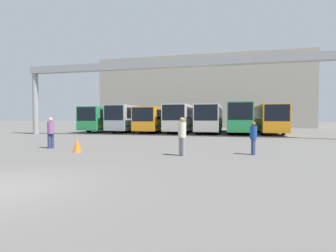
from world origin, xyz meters
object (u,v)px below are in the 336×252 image
(pedestrian_mid_left, at_px, (253,137))
(bus_slot_6, at_px, (268,117))
(bus_slot_1, at_px, (131,117))
(pedestrian_near_left, at_px, (51,132))
(traffic_cone, at_px, (77,145))
(bus_slot_3, at_px, (184,117))
(bus_slot_0, at_px, (109,118))
(bus_slot_2, at_px, (158,118))
(bus_slot_5, at_px, (239,116))
(pedestrian_mid_right, at_px, (182,135))
(bus_slot_4, at_px, (210,117))

(pedestrian_mid_left, bearing_deg, bus_slot_6, -173.79)
(bus_slot_1, xyz_separation_m, pedestrian_near_left, (2.00, -17.72, -0.88))
(pedestrian_mid_left, height_order, traffic_cone, pedestrian_mid_left)
(bus_slot_3, xyz_separation_m, pedestrian_near_left, (-4.58, -18.61, -0.88))
(bus_slot_6, bearing_deg, pedestrian_near_left, -127.45)
(bus_slot_0, bearing_deg, bus_slot_2, 4.75)
(bus_slot_3, relative_size, pedestrian_mid_left, 7.43)
(pedestrian_mid_left, bearing_deg, bus_slot_1, -127.40)
(bus_slot_2, height_order, bus_slot_5, bus_slot_5)
(bus_slot_6, distance_m, pedestrian_mid_right, 20.94)
(bus_slot_0, distance_m, bus_slot_2, 6.60)
(bus_slot_2, distance_m, traffic_cone, 19.77)
(bus_slot_6, bearing_deg, bus_slot_4, -171.05)
(bus_slot_1, distance_m, bus_slot_2, 3.40)
(bus_slot_0, relative_size, bus_slot_4, 1.04)
(pedestrian_mid_right, bearing_deg, pedestrian_mid_left, -123.53)
(pedestrian_mid_right, distance_m, pedestrian_near_left, 8.16)
(bus_slot_5, distance_m, traffic_cone, 21.04)
(bus_slot_0, relative_size, pedestrian_mid_left, 6.72)
(bus_slot_4, relative_size, bus_slot_5, 0.97)
(pedestrian_near_left, bearing_deg, bus_slot_5, -170.61)
(bus_slot_4, bearing_deg, bus_slot_1, -179.46)
(bus_slot_2, xyz_separation_m, pedestrian_mid_left, (10.13, -18.52, -0.85))
(bus_slot_1, distance_m, bus_slot_6, 16.48)
(pedestrian_mid_left, bearing_deg, bus_slot_5, -163.80)
(bus_slot_0, xyz_separation_m, bus_slot_1, (3.29, -0.31, 0.09))
(bus_slot_2, height_order, pedestrian_mid_left, bus_slot_2)
(bus_slot_3, height_order, bus_slot_5, bus_slot_5)
(bus_slot_3, height_order, pedestrian_mid_left, bus_slot_3)
(bus_slot_6, distance_m, traffic_cone, 23.32)
(bus_slot_4, bearing_deg, bus_slot_0, 179.04)
(bus_slot_1, bearing_deg, bus_slot_0, 174.55)
(bus_slot_0, relative_size, bus_slot_2, 0.91)
(bus_slot_6, relative_size, pedestrian_mid_left, 7.73)
(bus_slot_5, xyz_separation_m, pedestrian_mid_right, (-3.06, -19.08, -0.95))
(bus_slot_6, bearing_deg, bus_slot_1, -176.07)
(bus_slot_2, relative_size, bus_slot_3, 1.00)
(bus_slot_1, bearing_deg, pedestrian_mid_right, -61.78)
(bus_slot_4, xyz_separation_m, pedestrian_mid_right, (0.22, -18.90, -0.86))
(pedestrian_mid_left, bearing_deg, pedestrian_mid_right, -55.55)
(bus_slot_4, bearing_deg, bus_slot_6, 8.95)
(bus_slot_0, height_order, pedestrian_near_left, bus_slot_0)
(bus_slot_1, relative_size, bus_slot_5, 0.95)
(bus_slot_2, bearing_deg, pedestrian_mid_right, -70.92)
(bus_slot_0, height_order, pedestrian_mid_left, bus_slot_0)
(bus_slot_4, xyz_separation_m, bus_slot_5, (3.29, 0.17, 0.09))
(bus_slot_3, relative_size, bus_slot_6, 0.96)
(bus_slot_5, bearing_deg, bus_slot_2, 176.56)
(bus_slot_4, xyz_separation_m, traffic_cone, (-5.41, -18.92, -1.48))
(bus_slot_0, relative_size, bus_slot_6, 0.87)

